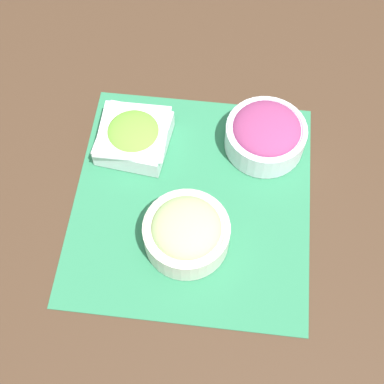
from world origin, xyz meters
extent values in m
plane|color=#422D1E|center=(0.00, 0.00, 0.00)|extent=(3.00, 3.00, 0.00)
cube|color=#2D7A51|center=(0.00, 0.00, 0.00)|extent=(0.45, 0.47, 0.00)
cube|color=white|center=(0.13, -0.11, 0.03)|extent=(0.14, 0.14, 0.04)
cube|color=white|center=(0.13, -0.11, 0.05)|extent=(0.13, 0.13, 0.00)
ellipsoid|color=#6BAD38|center=(0.13, -0.11, 0.05)|extent=(0.10, 0.10, 0.03)
cylinder|color=silver|center=(0.00, 0.09, 0.03)|extent=(0.15, 0.15, 0.06)
torus|color=silver|center=(0.00, 0.09, 0.06)|extent=(0.15, 0.15, 0.01)
ellipsoid|color=#A8CC7F|center=(0.00, 0.09, 0.06)|extent=(0.12, 0.12, 0.05)
cylinder|color=silver|center=(-0.13, -0.14, 0.03)|extent=(0.16, 0.16, 0.06)
torus|color=silver|center=(-0.13, -0.14, 0.06)|extent=(0.15, 0.15, 0.01)
ellipsoid|color=#93386B|center=(-0.13, -0.14, 0.06)|extent=(0.13, 0.13, 0.04)
camera|label=1|loc=(-0.05, 0.47, 0.90)|focal=50.00mm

